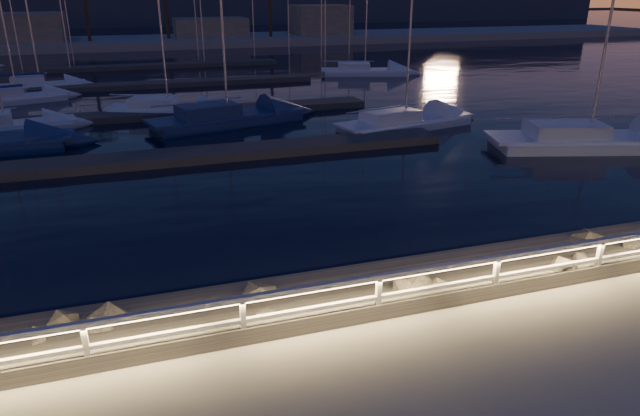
# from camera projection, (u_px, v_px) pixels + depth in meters

# --- Properties ---
(ground) EXTENTS (400.00, 400.00, 0.00)m
(ground) POSITION_uv_depth(u_px,v_px,m) (335.00, 325.00, 12.39)
(ground) COLOR #9E9A8F
(ground) RESTS_ON ground
(harbor_water) EXTENTS (400.00, 440.00, 0.60)m
(harbor_water) POSITION_uv_depth(u_px,v_px,m) (187.00, 106.00, 40.40)
(harbor_water) COLOR black
(harbor_water) RESTS_ON ground
(guard_rail) EXTENTS (44.11, 0.12, 1.06)m
(guard_rail) POSITION_uv_depth(u_px,v_px,m) (333.00, 294.00, 12.09)
(guard_rail) COLOR white
(guard_rail) RESTS_ON ground
(riprap) EXTENTS (32.41, 2.96, 1.27)m
(riprap) POSITION_uv_depth(u_px,v_px,m) (543.00, 263.00, 15.60)
(riprap) COLOR slate
(riprap) RESTS_ON ground
(floating_docks) EXTENTS (22.00, 36.00, 0.40)m
(floating_docks) POSITION_uv_depth(u_px,v_px,m) (185.00, 95.00, 41.33)
(floating_docks) COLOR #595149
(floating_docks) RESTS_ON ground
(far_shore) EXTENTS (160.00, 14.00, 5.20)m
(far_shore) POSITION_uv_depth(u_px,v_px,m) (152.00, 39.00, 77.85)
(far_shore) COLOR #9E9A8F
(far_shore) RESTS_ON ground
(sailboat_a) EXTENTS (7.30, 3.36, 12.07)m
(sailboat_a) POSITION_uv_depth(u_px,v_px,m) (2.00, 126.00, 30.83)
(sailboat_a) COLOR white
(sailboat_a) RESTS_ON ground
(sailboat_c) EXTENTS (9.50, 4.86, 15.54)m
(sailboat_c) POSITION_uv_depth(u_px,v_px,m) (224.00, 117.00, 32.94)
(sailboat_c) COLOR navy
(sailboat_c) RESTS_ON ground
(sailboat_d) EXTENTS (10.22, 5.55, 16.67)m
(sailboat_d) POSITION_uv_depth(u_px,v_px,m) (584.00, 139.00, 28.21)
(sailboat_d) COLOR white
(sailboat_d) RESTS_ON ground
(sailboat_g) EXTENTS (7.80, 4.84, 12.87)m
(sailboat_g) POSITION_uv_depth(u_px,v_px,m) (165.00, 109.00, 35.43)
(sailboat_g) COLOR white
(sailboat_g) RESTS_ON ground
(sailboat_h) EXTENTS (8.63, 4.22, 14.07)m
(sailboat_h) POSITION_uv_depth(u_px,v_px,m) (402.00, 121.00, 32.14)
(sailboat_h) COLOR white
(sailboat_h) RESTS_ON ground
(sailboat_i) EXTENTS (6.75, 2.69, 11.26)m
(sailboat_i) POSITION_uv_depth(u_px,v_px,m) (38.00, 85.00, 44.16)
(sailboat_i) COLOR white
(sailboat_i) RESTS_ON ground
(sailboat_j) EXTENTS (6.73, 3.75, 11.07)m
(sailboat_j) POSITION_uv_depth(u_px,v_px,m) (15.00, 97.00, 39.22)
(sailboat_j) COLOR white
(sailboat_j) RESTS_ON ground
(sailboat_l) EXTENTS (8.19, 4.68, 13.37)m
(sailboat_l) POSITION_uv_depth(u_px,v_px,m) (363.00, 70.00, 51.99)
(sailboat_l) COLOR white
(sailboat_l) RESTS_ON ground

